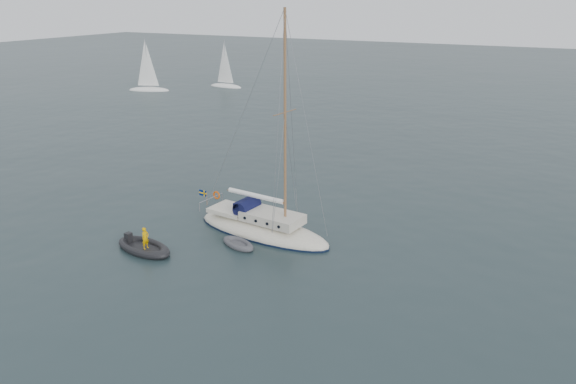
% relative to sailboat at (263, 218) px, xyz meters
% --- Properties ---
extents(ground, '(300.00, 300.00, 0.00)m').
position_rel_sailboat_xyz_m(ground, '(3.38, -1.24, -1.07)').
color(ground, black).
rests_on(ground, ground).
extents(sailboat, '(9.98, 2.99, 14.21)m').
position_rel_sailboat_xyz_m(sailboat, '(0.00, 0.00, 0.00)').
color(sailboat, white).
rests_on(sailboat, ground).
extents(dinghy, '(2.49, 1.13, 0.36)m').
position_rel_sailboat_xyz_m(dinghy, '(-0.38, -2.35, -0.92)').
color(dinghy, '#4A4A4F').
rests_on(dinghy, ground).
extents(rib, '(4.02, 1.83, 1.53)m').
position_rel_sailboat_xyz_m(rib, '(-5.02, -5.37, -0.83)').
color(rib, black).
rests_on(rib, ground).
extents(distant_yacht_c, '(5.95, 3.17, 7.88)m').
position_rel_sailboat_xyz_m(distant_yacht_c, '(-34.40, 48.70, 2.29)').
color(distant_yacht_c, white).
rests_on(distant_yacht_c, ground).
extents(distant_yacht_a, '(6.44, 3.43, 8.53)m').
position_rel_sailboat_xyz_m(distant_yacht_a, '(-43.06, 40.13, 2.57)').
color(distant_yacht_a, white).
rests_on(distant_yacht_a, ground).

